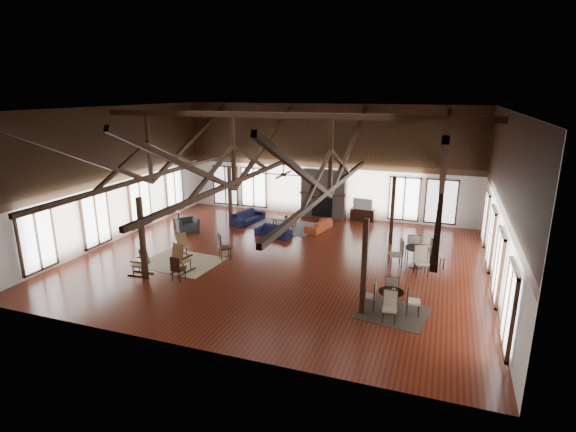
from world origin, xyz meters
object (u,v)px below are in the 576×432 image
(sofa_orange, at_px, (319,225))
(cafe_table_far, at_px, (417,253))
(coffee_table, at_px, (285,219))
(tv_console, at_px, (362,215))
(sofa_navy_front, at_px, (273,231))
(armchair, at_px, (187,225))
(sofa_navy_left, at_px, (248,217))
(cafe_table_near, at_px, (391,297))

(sofa_orange, distance_m, cafe_table_far, 5.95)
(sofa_orange, xyz_separation_m, coffee_table, (-1.75, -0.11, 0.16))
(cafe_table_far, bearing_deg, tv_console, 118.72)
(tv_console, bearing_deg, sofa_orange, -125.05)
(sofa_navy_front, distance_m, armchair, 4.27)
(cafe_table_far, relative_size, tv_console, 1.77)
(coffee_table, height_order, cafe_table_far, cafe_table_far)
(coffee_table, bearing_deg, sofa_orange, 3.46)
(sofa_navy_left, height_order, cafe_table_near, cafe_table_near)
(sofa_orange, xyz_separation_m, cafe_table_near, (4.41, -7.43, 0.21))
(coffee_table, xyz_separation_m, cafe_table_far, (6.64, -3.26, 0.14))
(sofa_navy_front, height_order, armchair, armchair)
(sofa_navy_left, height_order, sofa_orange, sofa_navy_left)
(coffee_table, height_order, tv_console, tv_console)
(sofa_navy_front, xyz_separation_m, coffee_table, (0.00, 1.58, 0.16))
(sofa_orange, distance_m, coffee_table, 1.76)
(armchair, relative_size, cafe_table_near, 0.57)
(coffee_table, distance_m, tv_console, 4.30)
(armchair, bearing_deg, sofa_navy_front, -36.41)
(tv_console, bearing_deg, armchair, -147.76)
(coffee_table, height_order, armchair, armchair)
(cafe_table_far, bearing_deg, coffee_table, 153.85)
(sofa_navy_front, relative_size, cafe_table_near, 0.95)
(sofa_navy_left, xyz_separation_m, cafe_table_near, (8.25, -7.47, 0.17))
(armchair, bearing_deg, sofa_navy_left, 2.98)
(sofa_navy_front, distance_m, sofa_navy_left, 2.71)
(sofa_orange, relative_size, tv_console, 1.45)
(coffee_table, relative_size, cafe_table_far, 0.57)
(armchair, bearing_deg, cafe_table_near, -71.87)
(sofa_navy_front, relative_size, sofa_navy_left, 0.84)
(armchair, distance_m, cafe_table_near, 11.52)
(sofa_orange, height_order, coffee_table, sofa_orange)
(sofa_orange, height_order, cafe_table_far, cafe_table_far)
(cafe_table_near, bearing_deg, tv_console, 105.28)
(armchair, height_order, cafe_table_near, cafe_table_near)
(sofa_orange, bearing_deg, tv_console, 156.96)
(sofa_orange, distance_m, tv_console, 2.98)
(cafe_table_near, xyz_separation_m, tv_console, (-2.70, 9.87, -0.16))
(coffee_table, relative_size, armchair, 1.20)
(cafe_table_near, bearing_deg, armchair, 154.14)
(sofa_orange, distance_m, armchair, 6.43)
(armchair, distance_m, cafe_table_far, 10.90)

